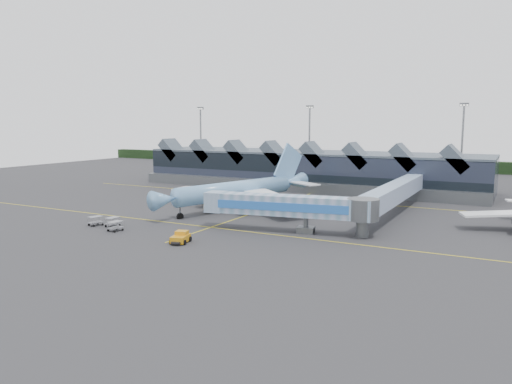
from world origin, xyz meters
The scene contains 10 objects.
ground centered at (0.00, 0.00, 0.00)m, with size 260.00×260.00×0.00m, color #2B2A2D.
taxi_stripes centered at (0.00, 10.00, 0.01)m, with size 120.00×60.00×0.01m.
tree_line_far centered at (0.00, 110.00, 2.00)m, with size 260.00×4.00×4.00m, color black.
terminal centered at (-5.07, 47.35, 4.88)m, with size 90.00×22.25×12.52m.
light_masts centered at (21.00, 62.80, 12.49)m, with size 132.40×42.56×22.45m.
main_airliner centered at (-4.81, 10.03, 3.83)m, with size 33.89×39.83×13.03m.
jet_bridge centered at (14.28, -4.74, 4.05)m, with size 27.73×8.46×5.97m.
fuel_truck centered at (-8.38, 6.32, 1.63)m, with size 4.39×8.65×2.91m.
pushback_tug centered at (2.00, -18.96, 0.74)m, with size 3.07×4.07×1.65m.
baggage_carts centered at (-14.78, -16.24, 0.88)m, with size 7.86×4.64×1.57m.
Camera 1 is at (44.57, -75.77, 17.25)m, focal length 35.00 mm.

